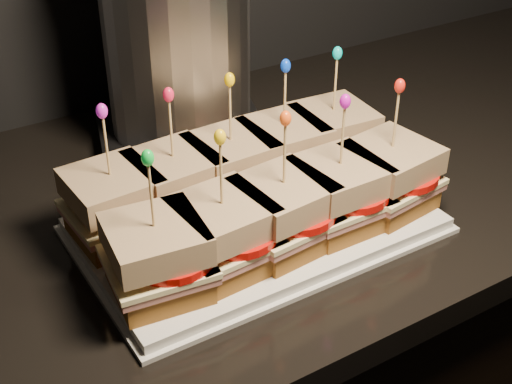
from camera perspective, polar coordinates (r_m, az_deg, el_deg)
cabinet at (r=1.37m, az=10.72°, el=-12.12°), size 2.65×0.60×0.86m
granite_slab at (r=1.11m, az=13.03°, el=4.49°), size 2.69×0.64×0.04m
platter at (r=0.84m, az=0.00°, el=-2.66°), size 0.39×0.24×0.02m
platter_rim at (r=0.84m, az=0.00°, el=-2.99°), size 0.40×0.26×0.01m
sandwich_0_bread_bot at (r=0.81m, az=-11.09°, el=-2.63°), size 0.09×0.09×0.02m
sandwich_0_ham at (r=0.80m, az=-11.21°, el=-1.67°), size 0.10×0.10×0.01m
sandwich_0_cheese at (r=0.80m, az=-11.27°, el=-1.25°), size 0.11×0.10×0.01m
sandwich_0_tomato at (r=0.79m, az=-10.36°, el=-0.76°), size 0.09×0.09×0.01m
sandwich_0_bread_top at (r=0.78m, az=-11.48°, el=0.42°), size 0.10×0.10×0.03m
sandwich_0_pick at (r=0.76m, az=-11.85°, el=3.32°), size 0.00×0.00×0.09m
sandwich_0_frill at (r=0.74m, az=-12.23°, el=6.35°), size 0.01×0.01×0.02m
sandwich_1_bread_bot at (r=0.84m, az=-6.38°, el=-1.11°), size 0.10×0.10×0.02m
sandwich_1_ham at (r=0.83m, az=-6.45°, el=-0.16°), size 0.10×0.10×0.01m
sandwich_1_cheese at (r=0.82m, az=-6.48°, el=0.25°), size 0.11×0.10×0.01m
sandwich_1_tomato at (r=0.82m, az=-5.57°, el=0.74°), size 0.09×0.09×0.01m
sandwich_1_bread_top at (r=0.81m, az=-6.60°, el=1.91°), size 0.10×0.10×0.03m
sandwich_1_pick at (r=0.79m, az=-6.80°, el=4.76°), size 0.00×0.00×0.09m
sandwich_1_frill at (r=0.77m, az=-7.02°, el=7.74°), size 0.01×0.01×0.02m
sandwich_2_bread_bot at (r=0.86m, az=-1.94°, el=0.33°), size 0.09×0.09×0.02m
sandwich_2_ham at (r=0.85m, az=-1.97°, el=1.26°), size 0.10×0.10×0.01m
sandwich_2_cheese at (r=0.85m, az=-1.97°, el=1.67°), size 0.10×0.10×0.01m
sandwich_2_tomato at (r=0.85m, az=-1.08°, el=2.14°), size 0.09×0.09×0.01m
sandwich_2_bread_top at (r=0.84m, az=-2.01°, el=3.29°), size 0.09×0.09×0.03m
sandwich_2_pick at (r=0.82m, az=-2.07°, el=6.08°), size 0.00×0.00×0.09m
sandwich_2_frill at (r=0.80m, az=-2.13°, el=8.98°), size 0.01×0.01×0.02m
sandwich_3_bread_bot at (r=0.90m, az=2.18°, el=1.67°), size 0.09×0.09×0.02m
sandwich_3_ham at (r=0.89m, az=2.21°, el=2.58°), size 0.10×0.10×0.01m
sandwich_3_cheese at (r=0.88m, az=2.22°, el=2.97°), size 0.11×0.10×0.01m
sandwich_3_tomato at (r=0.88m, az=3.09°, el=3.43°), size 0.09×0.09×0.01m
sandwich_3_bread_top at (r=0.87m, az=2.25°, el=4.55°), size 0.10×0.10×0.03m
sandwich_3_pick at (r=0.85m, az=2.32°, el=7.26°), size 0.00×0.00×0.09m
sandwich_3_frill at (r=0.83m, az=2.39°, el=10.06°), size 0.01×0.01×0.02m
sandwich_4_bread_bot at (r=0.93m, az=6.00°, el=2.89°), size 0.10×0.10×0.02m
sandwich_4_ham at (r=0.93m, az=6.06°, el=3.78°), size 0.11×0.10×0.01m
sandwich_4_cheese at (r=0.92m, az=6.08°, el=4.16°), size 0.11×0.11×0.01m
sandwich_4_tomato at (r=0.92m, az=6.93°, el=4.60°), size 0.09×0.09×0.01m
sandwich_4_bread_top at (r=0.91m, az=6.18°, el=5.68°), size 0.10×0.10×0.03m
sandwich_4_pick at (r=0.89m, az=6.35°, el=8.30°), size 0.00×0.00×0.09m
sandwich_4_frill at (r=0.87m, az=6.53°, el=10.99°), size 0.01×0.01×0.02m
sandwich_5_bread_bot at (r=0.73m, az=-7.75°, el=-6.97°), size 0.10×0.10×0.02m
sandwich_5_ham at (r=0.72m, az=-7.85°, el=-5.96°), size 0.11×0.11×0.01m
sandwich_5_cheese at (r=0.71m, az=-7.89°, el=-5.52°), size 0.11×0.11×0.01m
sandwich_5_tomato at (r=0.71m, az=-6.85°, el=-5.00°), size 0.09×0.09×0.01m
sandwich_5_bread_top at (r=0.70m, az=-8.06°, el=-3.74°), size 0.10×0.10×0.03m
sandwich_5_pick at (r=0.67m, az=-8.35°, el=-0.60°), size 0.00×0.00×0.09m
sandwich_5_frill at (r=0.65m, az=-8.67°, el=2.72°), size 0.01×0.01×0.02m
sandwich_6_bread_bot at (r=0.75m, az=-2.61°, el=-5.13°), size 0.10×0.10×0.02m
sandwich_6_ham at (r=0.74m, az=-2.64°, el=-4.13°), size 0.10×0.10×0.01m
sandwich_6_cheese at (r=0.74m, az=-2.65°, el=-3.69°), size 0.11×0.10×0.01m
sandwich_6_tomato at (r=0.74m, az=-1.62°, el=-3.17°), size 0.09×0.09×0.01m
sandwich_6_bread_top at (r=0.72m, az=-2.71°, el=-1.93°), size 0.10×0.10×0.03m
sandwich_6_pick at (r=0.70m, az=-2.80°, el=1.15°), size 0.00×0.00×0.09m
sandwich_6_frill at (r=0.68m, az=-2.90°, el=4.40°), size 0.01×0.01×0.02m
sandwich_7_bread_bot at (r=0.78m, az=2.14°, el=-3.38°), size 0.10×0.10×0.02m
sandwich_7_ham at (r=0.78m, az=2.17°, el=-2.39°), size 0.11×0.10×0.01m
sandwich_7_cheese at (r=0.77m, az=2.18°, el=-1.97°), size 0.11×0.11×0.01m
sandwich_7_tomato at (r=0.77m, az=3.18°, el=-1.46°), size 0.09×0.09×0.01m
sandwich_7_bread_top at (r=0.76m, az=2.22°, el=-0.25°), size 0.10×0.10×0.03m
sandwich_7_pick at (r=0.73m, az=2.30°, el=2.75°), size 0.00×0.00×0.09m
sandwich_7_frill at (r=0.71m, az=2.37°, el=5.90°), size 0.01×0.01×0.02m
sandwich_8_bread_bot at (r=0.82m, az=6.49°, el=-1.75°), size 0.09×0.09×0.02m
sandwich_8_ham at (r=0.81m, az=6.56°, el=-0.79°), size 0.10×0.10×0.01m
sandwich_8_cheese at (r=0.81m, az=6.59°, el=-0.38°), size 0.10×0.10×0.01m
sandwich_8_tomato at (r=0.81m, az=7.56°, el=0.11°), size 0.09×0.09×0.01m
sandwich_8_bread_top at (r=0.79m, az=6.71°, el=1.29°), size 0.09×0.09×0.03m
sandwich_8_pick at (r=0.77m, az=6.93°, el=4.18°), size 0.00×0.00×0.09m
sandwich_8_frill at (r=0.75m, az=7.15°, el=7.20°), size 0.01×0.01×0.02m
sandwich_9_bread_bot at (r=0.86m, az=10.43°, el=-0.27°), size 0.10×0.10×0.02m
sandwich_9_ham at (r=0.85m, az=10.54°, el=0.66°), size 0.11×0.11×0.01m
sandwich_9_cheese at (r=0.85m, az=10.58°, el=1.06°), size 0.11×0.11×0.01m
sandwich_9_tomato at (r=0.85m, az=11.51°, el=1.53°), size 0.09×0.09×0.01m
sandwich_9_bread_top at (r=0.84m, az=10.77°, el=2.67°), size 0.10×0.10×0.03m
sandwich_9_pick at (r=0.82m, az=11.10°, el=5.45°), size 0.00×0.00×0.09m
sandwich_9_frill at (r=0.80m, az=11.43°, el=8.32°), size 0.01×0.01×0.02m
appliance_base at (r=1.02m, az=-5.87°, el=4.62°), size 0.28×0.25×0.03m
appliance_body at (r=0.96m, az=-6.34°, el=11.94°), size 0.19×0.19×0.25m
appliance at (r=0.97m, az=-6.32°, el=11.67°), size 0.23×0.19×0.30m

